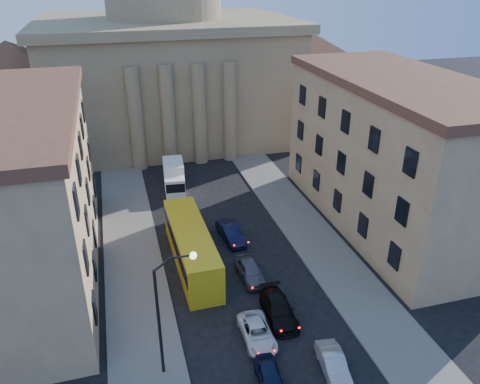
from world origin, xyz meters
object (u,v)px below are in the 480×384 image
object	(u,v)px
street_lamp	(166,306)
car_left_near	(270,378)
box_truck	(174,177)
car_right_near	(333,364)
city_bus	(191,246)

from	to	relation	value
street_lamp	car_left_near	xyz separation A→B (m)	(5.73, -2.84, -4.64)
box_truck	car_left_near	bearing A→B (deg)	-81.88
street_lamp	box_truck	world-z (taller)	street_lamp
street_lamp	car_right_near	size ratio (longest dim) A/B	2.22
street_lamp	box_truck	distance (m)	27.83
car_right_near	car_left_near	bearing A→B (deg)	-173.15
car_left_near	car_right_near	size ratio (longest dim) A/B	0.95
street_lamp	car_left_near	bearing A→B (deg)	-26.38
street_lamp	car_left_near	world-z (taller)	street_lamp
street_lamp	box_truck	xyz separation A→B (m)	(4.27, 27.24, -3.79)
car_left_near	box_truck	xyz separation A→B (m)	(-1.46, 30.08, 0.85)
city_bus	box_truck	distance (m)	15.67
car_left_near	city_bus	size ratio (longest dim) A/B	0.30
street_lamp	city_bus	world-z (taller)	street_lamp
car_left_near	box_truck	world-z (taller)	box_truck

